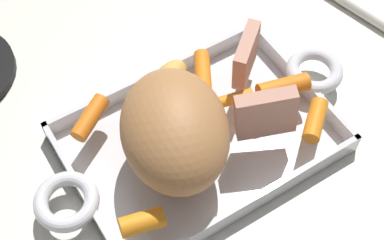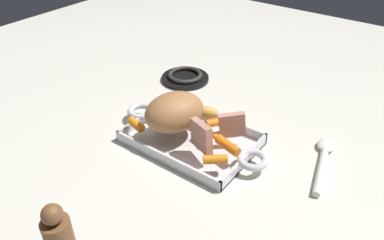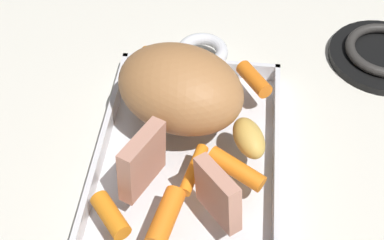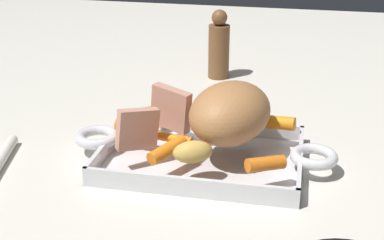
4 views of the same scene
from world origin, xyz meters
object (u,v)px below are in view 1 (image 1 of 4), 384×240
(roast_slice_outer, at_px, (266,114))
(potato_golden_large, at_px, (167,79))
(pork_roast, at_px, (175,130))
(baby_carrot_short, at_px, (315,120))
(baby_carrot_northwest, at_px, (227,101))
(baby_carrot_southwest, at_px, (90,118))
(baby_carrot_center_left, at_px, (283,87))
(roasting_dish, at_px, (200,139))
(baby_carrot_southeast, at_px, (142,222))
(baby_carrot_northeast, at_px, (203,74))
(roast_slice_thin, at_px, (246,55))

(roast_slice_outer, height_order, potato_golden_large, roast_slice_outer)
(pork_roast, relative_size, roast_slice_outer, 2.24)
(baby_carrot_short, xyz_separation_m, potato_golden_large, (0.12, -0.14, 0.01))
(baby_carrot_northwest, bearing_deg, baby_carrot_southwest, -22.45)
(baby_carrot_center_left, distance_m, potato_golden_large, 0.14)
(pork_roast, height_order, baby_carrot_center_left, pork_roast)
(baby_carrot_northwest, bearing_deg, pork_roast, 16.23)
(roasting_dish, xyz_separation_m, roast_slice_outer, (-0.06, 0.04, 0.06))
(baby_carrot_southeast, relative_size, baby_carrot_northeast, 0.69)
(roast_slice_outer, distance_m, baby_carrot_short, 0.07)
(baby_carrot_center_left, distance_m, baby_carrot_short, 0.06)
(roast_slice_thin, xyz_separation_m, baby_carrot_northeast, (0.05, -0.02, -0.02))
(roast_slice_thin, height_order, baby_carrot_northeast, roast_slice_thin)
(baby_carrot_center_left, xyz_separation_m, baby_carrot_northwest, (0.07, -0.02, -0.00))
(roast_slice_thin, xyz_separation_m, potato_golden_large, (0.09, -0.03, -0.01))
(baby_carrot_southwest, xyz_separation_m, baby_carrot_northeast, (-0.15, 0.01, -0.00))
(roasting_dish, relative_size, baby_carrot_northeast, 6.21)
(potato_golden_large, bearing_deg, baby_carrot_short, 130.41)
(pork_roast, xyz_separation_m, baby_carrot_center_left, (-0.15, -0.00, -0.04))
(baby_carrot_southeast, relative_size, baby_carrot_center_left, 0.73)
(baby_carrot_northeast, bearing_deg, baby_carrot_short, 120.39)
(baby_carrot_southwest, relative_size, baby_carrot_center_left, 0.89)
(baby_carrot_southwest, height_order, baby_carrot_center_left, baby_carrot_center_left)
(baby_carrot_southwest, relative_size, baby_carrot_northeast, 0.85)
(baby_carrot_northwest, bearing_deg, baby_carrot_center_left, 161.75)
(baby_carrot_southeast, xyz_separation_m, baby_carrot_center_left, (-0.23, -0.06, 0.00))
(pork_roast, distance_m, baby_carrot_northeast, 0.12)
(baby_carrot_northeast, distance_m, baby_carrot_short, 0.15)
(roast_slice_thin, height_order, baby_carrot_southeast, roast_slice_thin)
(pork_roast, distance_m, baby_carrot_southwest, 0.11)
(roast_slice_outer, height_order, baby_carrot_southwest, roast_slice_outer)
(roast_slice_outer, bearing_deg, baby_carrot_short, 155.28)
(roasting_dish, bearing_deg, baby_carrot_southeast, 31.97)
(roast_slice_outer, xyz_separation_m, baby_carrot_center_left, (-0.05, -0.03, -0.02))
(baby_carrot_southeast, height_order, baby_carrot_northeast, baby_carrot_southeast)
(pork_roast, height_order, baby_carrot_northeast, pork_roast)
(potato_golden_large, bearing_deg, roast_slice_outer, 118.87)
(roasting_dish, height_order, baby_carrot_northeast, baby_carrot_northeast)
(baby_carrot_northeast, relative_size, baby_carrot_northwest, 1.03)
(roast_slice_thin, relative_size, baby_carrot_northeast, 0.93)
(roasting_dish, height_order, potato_golden_large, potato_golden_large)
(baby_carrot_center_left, bearing_deg, roast_slice_outer, 31.27)
(baby_carrot_center_left, height_order, baby_carrot_short, baby_carrot_center_left)
(roast_slice_thin, relative_size, roast_slice_outer, 0.91)
(baby_carrot_center_left, xyz_separation_m, baby_carrot_short, (-0.00, 0.06, -0.00))
(roast_slice_outer, relative_size, potato_golden_large, 1.17)
(roasting_dish, height_order, pork_roast, pork_roast)
(pork_roast, bearing_deg, roasting_dish, -161.46)
(roasting_dish, distance_m, baby_carrot_northwest, 0.06)
(baby_carrot_southwest, height_order, baby_carrot_northwest, baby_carrot_southwest)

